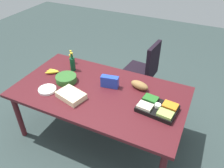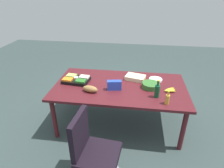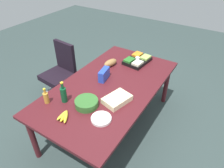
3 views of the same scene
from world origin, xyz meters
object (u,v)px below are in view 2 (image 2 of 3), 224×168
Objects in this scene: office_chair at (94,158)px; bread_loaf at (90,89)px; salad_bowl at (151,85)px; dressing_bottle at (167,99)px; chip_bag_blue at (114,85)px; veggie_tray at (76,80)px; paper_plate_stack at (156,80)px; banana_bunch at (170,90)px; wine_bottle at (157,91)px; sheet_cake at (135,78)px; conference_table at (120,89)px.

office_chair is 1.01m from bread_loaf.
dressing_bottle reaches higher than salad_bowl.
salad_bowl is (0.56, 0.14, -0.03)m from chip_bag_blue.
office_chair is 4.35× the size of chip_bag_blue.
veggie_tray is 2.05× the size of paper_plate_stack.
banana_bunch is at bearing 47.70° from office_chair.
office_chair is 1.37m from veggie_tray.
wine_bottle reaches higher than office_chair.
veggie_tray reaches higher than paper_plate_stack.
wine_bottle reaches higher than sheet_cake.
sheet_cake is 0.84m from bread_loaf.
wine_bottle reaches higher than paper_plate_stack.
conference_table is 0.65m from paper_plate_stack.
conference_table is at bearing 61.81° from chip_bag_blue.
veggie_tray is 1.67× the size of salad_bowl.
paper_plate_stack is at bearing 87.91° from wine_bottle.
chip_bag_blue is 0.78m from paper_plate_stack.
chip_bag_blue is at bearing 83.64° from office_chair.
banana_bunch is 1.52m from veggie_tray.
salad_bowl is (0.67, 1.14, 0.43)m from office_chair.
chip_bag_blue reaches higher than sheet_cake.
office_chair reaches higher than paper_plate_stack.
veggie_tray is at bearing 161.91° from dressing_bottle.
office_chair is at bearing -132.30° from banana_bunch.
veggie_tray is (-0.67, 0.17, -0.04)m from chip_bag_blue.
wine_bottle is (0.75, 0.87, 0.49)m from office_chair.
salad_bowl is 0.48m from dressing_bottle.
dressing_bottle is 0.92× the size of paper_plate_stack.
bread_loaf is (-1.20, -0.18, 0.03)m from banana_bunch.
dressing_bottle is (0.20, -0.43, 0.04)m from salad_bowl.
dressing_bottle is (0.88, 0.71, 0.47)m from office_chair.
wine_bottle is at bearing -92.09° from paper_plate_stack.
salad_bowl is (0.49, 0.00, 0.11)m from conference_table.
veggie_tray is 1.51m from dressing_bottle.
dressing_bottle is at bearing -8.72° from bread_loaf.
wine_bottle is (0.64, -0.13, 0.03)m from chip_bag_blue.
office_chair is 1.49m from banana_bunch.
bread_loaf is at bearing 171.28° from dressing_bottle.
chip_bag_blue is 1.00× the size of paper_plate_stack.
dressing_bottle is (0.69, -0.43, 0.14)m from conference_table.
paper_plate_stack is (0.10, 0.27, -0.03)m from salad_bowl.
chip_bag_blue reaches higher than banana_bunch.
chip_bag_blue is at bearing -128.31° from sheet_cake.
paper_plate_stack is (0.02, 0.54, -0.09)m from wine_bottle.
office_chair is at bearing -96.36° from chip_bag_blue.
office_chair reaches higher than dressing_bottle.
chip_bag_blue is at bearing -118.19° from conference_table.
salad_bowl is 0.36m from sheet_cake.
paper_plate_stack is at bearing 27.70° from bread_loaf.
salad_bowl is (-0.29, 0.09, 0.02)m from banana_bunch.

